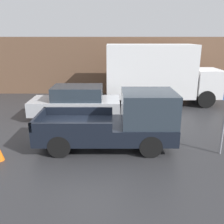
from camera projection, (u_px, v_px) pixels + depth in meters
ground_plane at (87, 140)px, 10.41m from camera, size 60.00×60.00×0.00m
building_wall at (97, 66)px, 18.21m from camera, size 28.00×0.15×4.09m
pickup_truck at (121, 122)px, 9.55m from camera, size 5.23×2.10×2.18m
car at (76, 102)px, 12.98m from camera, size 4.60×1.96×1.70m
delivery_truck at (157, 73)px, 15.49m from camera, size 7.00×2.33×3.67m
parking_sign at (224, 117)px, 8.79m from camera, size 0.30×0.07×2.54m
newspaper_box at (139, 87)px, 18.34m from camera, size 0.45×0.40×1.10m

